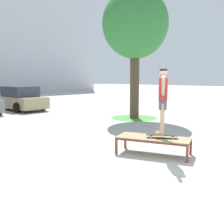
# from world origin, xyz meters

# --- Properties ---
(ground_plane) EXTENTS (120.00, 120.00, 0.00)m
(ground_plane) POSITION_xyz_m (0.00, 0.00, 0.00)
(ground_plane) COLOR #A8A8A3
(skate_box) EXTENTS (1.36, 2.05, 0.46)m
(skate_box) POSITION_xyz_m (0.23, 0.63, 0.41)
(skate_box) COLOR brown
(skate_box) RESTS_ON ground
(skateboard) EXTENTS (0.60, 0.78, 0.09)m
(skateboard) POSITION_xyz_m (0.30, 0.42, 0.54)
(skateboard) COLOR black
(skateboard) RESTS_ON skate_box
(skater) EXTENTS (0.88, 0.61, 1.69)m
(skater) POSITION_xyz_m (0.30, 0.42, 1.53)
(skater) COLOR tan
(skater) RESTS_ON skateboard
(tree_near_right) EXTENTS (3.21, 3.21, 6.32)m
(tree_near_right) POSITION_xyz_m (4.94, 4.99, 4.58)
(tree_near_right) COLOR brown
(tree_near_right) RESTS_ON ground
(grass_patch_near_right) EXTENTS (2.35, 2.35, 0.01)m
(grass_patch_near_right) POSITION_xyz_m (4.94, 4.99, 0.00)
(grass_patch_near_right) COLOR #47893D
(grass_patch_near_right) RESTS_ON ground
(car_tan) EXTENTS (2.00, 4.24, 1.50)m
(car_tan) POSITION_xyz_m (2.66, 12.44, 0.69)
(car_tan) COLOR tan
(car_tan) RESTS_ON ground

